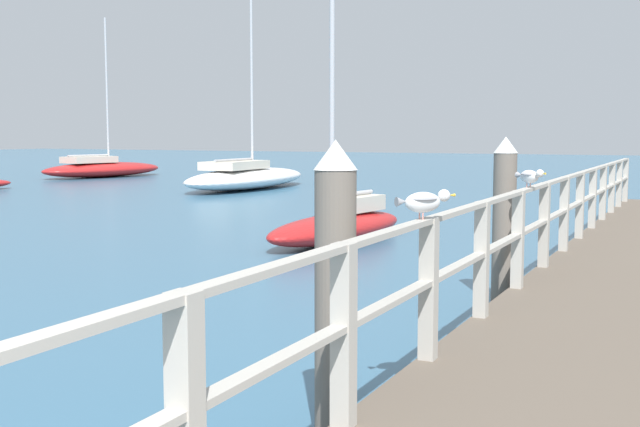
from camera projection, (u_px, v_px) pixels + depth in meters
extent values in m
cube|color=#B2ADA3|center=(186.00, 423.00, 3.21)|extent=(0.12, 0.12, 1.07)
cube|color=#B2ADA3|center=(344.00, 336.00, 4.59)|extent=(0.12, 0.12, 1.07)
cube|color=#B2ADA3|center=(429.00, 289.00, 5.97)|extent=(0.12, 0.12, 1.07)
cube|color=#B2ADA3|center=(482.00, 260.00, 7.35)|extent=(0.12, 0.12, 1.07)
cube|color=#B2ADA3|center=(518.00, 239.00, 8.73)|extent=(0.12, 0.12, 1.07)
cube|color=#B2ADA3|center=(544.00, 225.00, 10.11)|extent=(0.12, 0.12, 1.07)
cube|color=#B2ADA3|center=(564.00, 214.00, 11.49)|extent=(0.12, 0.12, 1.07)
cube|color=#B2ADA3|center=(580.00, 205.00, 12.87)|extent=(0.12, 0.12, 1.07)
cube|color=#B2ADA3|center=(593.00, 198.00, 14.26)|extent=(0.12, 0.12, 1.07)
cube|color=#B2ADA3|center=(603.00, 192.00, 15.64)|extent=(0.12, 0.12, 1.07)
cube|color=#B2ADA3|center=(612.00, 188.00, 17.02)|extent=(0.12, 0.12, 1.07)
cube|color=#B2ADA3|center=(619.00, 183.00, 18.40)|extent=(0.12, 0.12, 1.07)
cube|color=#B2ADA3|center=(626.00, 180.00, 19.78)|extent=(0.12, 0.12, 1.07)
cube|color=#B2ADA3|center=(556.00, 181.00, 10.75)|extent=(0.10, 20.06, 0.04)
cube|color=#B2ADA3|center=(555.00, 215.00, 10.80)|extent=(0.10, 20.06, 0.04)
cylinder|color=#6B6056|center=(335.00, 308.00, 5.39)|extent=(0.28, 0.28, 1.86)
cone|color=white|center=(336.00, 155.00, 5.28)|extent=(0.29, 0.29, 0.20)
cylinder|color=#6B6056|center=(504.00, 229.00, 9.78)|extent=(0.28, 0.28, 1.86)
cone|color=white|center=(506.00, 145.00, 9.68)|extent=(0.29, 0.29, 0.20)
ellipsoid|color=white|center=(423.00, 202.00, 5.76)|extent=(0.29, 0.29, 0.15)
sphere|color=white|center=(444.00, 195.00, 5.82)|extent=(0.09, 0.09, 0.09)
cone|color=gold|center=(452.00, 195.00, 5.84)|extent=(0.05, 0.05, 0.02)
cone|color=#939399|center=(401.00, 202.00, 5.69)|extent=(0.11, 0.11, 0.07)
ellipsoid|color=#939399|center=(423.00, 199.00, 5.75)|extent=(0.28, 0.28, 0.04)
cylinder|color=tan|center=(420.00, 216.00, 5.79)|extent=(0.01, 0.01, 0.05)
cylinder|color=tan|center=(423.00, 217.00, 5.74)|extent=(0.01, 0.01, 0.05)
ellipsoid|color=white|center=(529.00, 177.00, 9.15)|extent=(0.30, 0.27, 0.15)
sphere|color=white|center=(540.00, 173.00, 8.98)|extent=(0.09, 0.09, 0.09)
cone|color=gold|center=(544.00, 174.00, 8.93)|extent=(0.05, 0.05, 0.02)
cone|color=#939399|center=(520.00, 175.00, 9.30)|extent=(0.11, 0.10, 0.07)
ellipsoid|color=#939399|center=(529.00, 174.00, 9.14)|extent=(0.28, 0.28, 0.04)
cylinder|color=tan|center=(530.00, 185.00, 9.18)|extent=(0.01, 0.01, 0.05)
cylinder|color=tan|center=(527.00, 185.00, 9.15)|extent=(0.01, 0.01, 0.05)
ellipsoid|color=red|center=(338.00, 228.00, 15.45)|extent=(1.76, 4.42, 0.55)
cylinder|color=#B2B2B7|center=(332.00, 69.00, 14.97)|extent=(0.10, 0.10, 5.47)
cylinder|color=#B2B2B7|center=(352.00, 194.00, 15.84)|extent=(0.27, 1.50, 0.08)
cube|color=beige|center=(352.00, 204.00, 15.84)|extent=(0.88, 1.62, 0.30)
ellipsoid|color=white|center=(247.00, 178.00, 30.22)|extent=(2.88, 7.95, 0.78)
cylinder|color=#B2B2B7|center=(251.00, 64.00, 30.14)|extent=(0.10, 0.10, 7.83)
cylinder|color=#B2B2B7|center=(234.00, 160.00, 29.25)|extent=(0.19, 2.75, 0.08)
cube|color=beige|center=(235.00, 165.00, 29.30)|extent=(1.55, 2.88, 0.30)
ellipsoid|color=red|center=(103.00, 170.00, 38.24)|extent=(3.61, 6.90, 0.70)
cylinder|color=#B2B2B7|center=(107.00, 90.00, 38.12)|extent=(0.10, 0.10, 6.82)
cylinder|color=#B2B2B7|center=(89.00, 155.00, 37.52)|extent=(0.53, 2.27, 0.08)
cube|color=beige|center=(89.00, 160.00, 37.57)|extent=(1.76, 2.58, 0.30)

